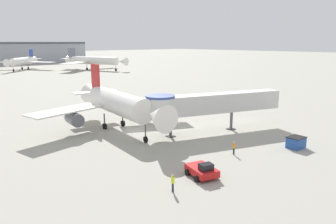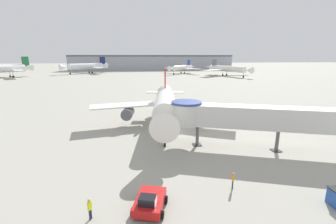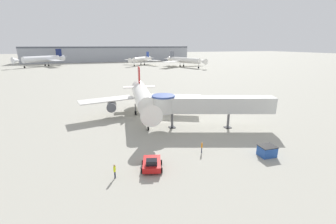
{
  "view_description": "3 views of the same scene",
  "coord_description": "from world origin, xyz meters",
  "views": [
    {
      "loc": [
        -28.45,
        -39.38,
        13.41
      ],
      "look_at": [
        4.3,
        -3.23,
        2.87
      ],
      "focal_mm": 35.0,
      "sensor_mm": 36.0,
      "label": 1
    },
    {
      "loc": [
        -5.81,
        -34.43,
        11.98
      ],
      "look_at": [
        -1.08,
        -0.57,
        3.5
      ],
      "focal_mm": 24.0,
      "sensor_mm": 36.0,
      "label": 2
    },
    {
      "loc": [
        -11.29,
        -42.45,
        14.69
      ],
      "look_at": [
        1.83,
        -4.93,
        2.73
      ],
      "focal_mm": 24.0,
      "sensor_mm": 36.0,
      "label": 3
    }
  ],
  "objects": [
    {
      "name": "ground_plane",
      "position": [
        0.0,
        0.0,
        0.0
      ],
      "size": [
        800.0,
        800.0,
        0.0
      ],
      "primitive_type": "plane",
      "color": "#9E9B8E"
    },
    {
      "name": "main_airplane",
      "position": [
        -1.17,
        2.37,
        4.09
      ],
      "size": [
        26.51,
        24.64,
        9.67
      ],
      "rotation": [
        0.0,
        0.0,
        -0.13
      ],
      "color": "white",
      "rests_on": "ground_plane"
    },
    {
      "name": "jet_bridge",
      "position": [
        7.74,
        -7.99,
        4.43
      ],
      "size": [
        21.1,
        9.79,
        6.11
      ],
      "rotation": [
        0.0,
        0.0,
        -0.34
      ],
      "color": "silver",
      "rests_on": "ground_plane"
    },
    {
      "name": "pushback_tug_red",
      "position": [
        -5.1,
        -18.75,
        0.71
      ],
      "size": [
        3.15,
        3.86,
        1.63
      ],
      "rotation": [
        0.0,
        0.0,
        -0.28
      ],
      "color": "red",
      "rests_on": "ground_plane"
    },
    {
      "name": "service_container_blue",
      "position": [
        10.71,
        -20.63,
        0.74
      ],
      "size": [
        2.32,
        1.95,
        1.47
      ],
      "rotation": [
        0.0,
        0.0,
        -0.06
      ],
      "color": "#234C9E",
      "rests_on": "ground_plane"
    },
    {
      "name": "traffic_cone_starboard_wing",
      "position": [
        8.82,
        0.83,
        0.28
      ],
      "size": [
        0.36,
        0.36,
        0.6
      ],
      "color": "black",
      "rests_on": "ground_plane"
    },
    {
      "name": "traffic_cone_apron_front",
      "position": [
        -5.53,
        -19.04,
        0.35
      ],
      "size": [
        0.44,
        0.44,
        0.73
      ],
      "color": "black",
      "rests_on": "ground_plane"
    },
    {
      "name": "ground_crew_marshaller",
      "position": [
        -9.6,
        -19.22,
        1.01
      ],
      "size": [
        0.29,
        0.38,
        1.75
      ],
      "rotation": [
        0.0,
        0.0,
        4.38
      ],
      "color": "#1E2338",
      "rests_on": "ground_plane"
    },
    {
      "name": "ground_crew_wing_walker",
      "position": [
        2.71,
        -16.84,
        0.96
      ],
      "size": [
        0.3,
        0.37,
        1.66
      ],
      "rotation": [
        0.0,
        0.0,
        4.28
      ],
      "color": "#1E2338",
      "rests_on": "ground_plane"
    },
    {
      "name": "background_jet_blue_tail",
      "position": [
        26.22,
        124.51,
        4.22
      ],
      "size": [
        23.86,
        23.86,
        9.55
      ],
      "rotation": [
        0.0,
        0.0,
        -0.78
      ],
      "color": "white",
      "rests_on": "ground_plane"
    },
    {
      "name": "background_jet_gray_tail",
      "position": [
        51.06,
        102.0,
        4.47
      ],
      "size": [
        35.21,
        35.69,
        10.17
      ],
      "rotation": [
        0.0,
        0.0,
        0.34
      ],
      "color": "white",
      "rests_on": "ground_plane"
    }
  ]
}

